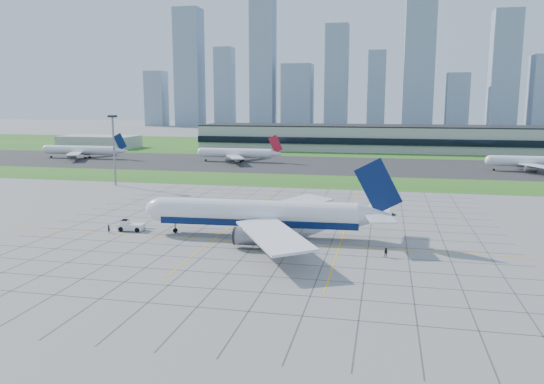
# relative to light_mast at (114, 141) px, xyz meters

# --- Properties ---
(ground) EXTENTS (1400.00, 1400.00, 0.00)m
(ground) POSITION_rel_light_mast_xyz_m (70.00, -65.00, -16.18)
(ground) COLOR gray
(ground) RESTS_ON ground
(grass_median) EXTENTS (700.00, 35.00, 0.04)m
(grass_median) POSITION_rel_light_mast_xyz_m (70.00, 25.00, -16.16)
(grass_median) COLOR #2B6A1E
(grass_median) RESTS_ON ground
(asphalt_taxiway) EXTENTS (700.00, 75.00, 0.04)m
(asphalt_taxiway) POSITION_rel_light_mast_xyz_m (70.00, 80.00, -16.15)
(asphalt_taxiway) COLOR #383838
(asphalt_taxiway) RESTS_ON ground
(grass_far) EXTENTS (700.00, 145.00, 0.04)m
(grass_far) POSITION_rel_light_mast_xyz_m (70.00, 190.00, -16.16)
(grass_far) COLOR #2B6A1E
(grass_far) RESTS_ON ground
(apron_markings) EXTENTS (120.00, 130.00, 0.03)m
(apron_markings) POSITION_rel_light_mast_xyz_m (70.43, -53.91, -16.17)
(apron_markings) COLOR #474744
(apron_markings) RESTS_ON ground
(terminal) EXTENTS (260.00, 43.00, 15.80)m
(terminal) POSITION_rel_light_mast_xyz_m (110.00, 164.87, -8.29)
(terminal) COLOR #B7B7B2
(terminal) RESTS_ON ground
(service_block) EXTENTS (50.00, 25.00, 8.00)m
(service_block) POSITION_rel_light_mast_xyz_m (-90.00, 145.00, -12.18)
(service_block) COLOR #B7B7B2
(service_block) RESTS_ON ground
(light_mast) EXTENTS (2.50, 2.50, 25.60)m
(light_mast) POSITION_rel_light_mast_xyz_m (0.00, 0.00, 0.00)
(light_mast) COLOR gray
(light_mast) RESTS_ON ground
(city_skyline) EXTENTS (523.00, 32.40, 160.00)m
(city_skyline) POSITION_rel_light_mast_xyz_m (61.29, 455.00, 42.91)
(city_skyline) COLOR #8499AD
(city_skyline) RESTS_ON ground
(airliner) EXTENTS (59.01, 59.71, 18.56)m
(airliner) POSITION_rel_light_mast_xyz_m (69.61, -61.70, -11.10)
(airliner) COLOR white
(airliner) RESTS_ON ground
(pushback_tug) EXTENTS (9.12, 3.43, 2.52)m
(pushback_tug) POSITION_rel_light_mast_xyz_m (37.79, -62.92, -15.06)
(pushback_tug) COLOR white
(pushback_tug) RESTS_ON ground
(crew_near) EXTENTS (0.70, 0.84, 1.96)m
(crew_near) POSITION_rel_light_mast_xyz_m (34.02, -66.12, -15.20)
(crew_near) COLOR black
(crew_near) RESTS_ON ground
(crew_far) EXTENTS (1.04, 0.86, 1.95)m
(crew_far) POSITION_rel_light_mast_xyz_m (97.69, -72.82, -15.20)
(crew_far) COLOR black
(crew_far) RESTS_ON ground
(distant_jet_0) EXTENTS (47.83, 42.66, 14.08)m
(distant_jet_0) POSITION_rel_light_mast_xyz_m (-64.08, 82.27, -11.69)
(distant_jet_0) COLOR white
(distant_jet_0) RESTS_ON ground
(distant_jet_1) EXTENTS (42.73, 42.66, 14.08)m
(distant_jet_1) POSITION_rel_light_mast_xyz_m (22.73, 83.77, -11.69)
(distant_jet_1) COLOR white
(distant_jet_1) RESTS_ON ground
(distant_jet_2) EXTENTS (36.94, 42.66, 14.08)m
(distant_jet_2) POSITION_rel_light_mast_xyz_m (158.99, 73.97, -11.70)
(distant_jet_2) COLOR white
(distant_jet_2) RESTS_ON ground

